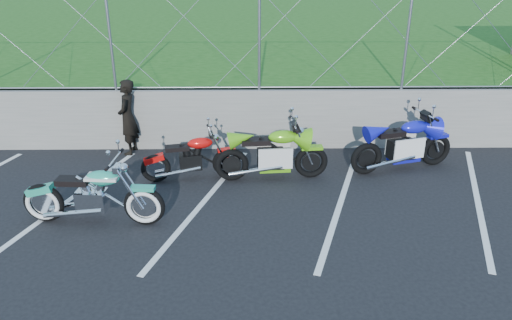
{
  "coord_description": "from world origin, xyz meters",
  "views": [
    {
      "loc": [
        0.81,
        -6.69,
        4.17
      ],
      "look_at": [
        0.91,
        1.3,
        0.65
      ],
      "focal_mm": 35.0,
      "sensor_mm": 36.0,
      "label": 1
    }
  ],
  "objects_px": {
    "sportbike_blue": "(404,146)",
    "person_standing": "(128,117)",
    "cruiser_turquoise": "(95,197)",
    "naked_orange": "(193,159)",
    "sportbike_green": "(273,156)"
  },
  "relations": [
    {
      "from": "sportbike_green",
      "to": "sportbike_blue",
      "type": "bearing_deg",
      "value": 4.57
    },
    {
      "from": "sportbike_green",
      "to": "sportbike_blue",
      "type": "xyz_separation_m",
      "value": [
        2.57,
        0.41,
        0.01
      ]
    },
    {
      "from": "naked_orange",
      "to": "sportbike_blue",
      "type": "height_order",
      "value": "sportbike_blue"
    },
    {
      "from": "cruiser_turquoise",
      "to": "sportbike_blue",
      "type": "distance_m",
      "value": 5.82
    },
    {
      "from": "naked_orange",
      "to": "person_standing",
      "type": "bearing_deg",
      "value": 127.43
    },
    {
      "from": "person_standing",
      "to": "sportbike_blue",
      "type": "bearing_deg",
      "value": 84.17
    },
    {
      "from": "sportbike_green",
      "to": "person_standing",
      "type": "relative_size",
      "value": 1.35
    },
    {
      "from": "cruiser_turquoise",
      "to": "naked_orange",
      "type": "bearing_deg",
      "value": 53.85
    },
    {
      "from": "naked_orange",
      "to": "sportbike_green",
      "type": "relative_size",
      "value": 0.87
    },
    {
      "from": "cruiser_turquoise",
      "to": "naked_orange",
      "type": "xyz_separation_m",
      "value": [
        1.38,
        1.62,
        -0.05
      ]
    },
    {
      "from": "cruiser_turquoise",
      "to": "sportbike_blue",
      "type": "height_order",
      "value": "cruiser_turquoise"
    },
    {
      "from": "cruiser_turquoise",
      "to": "naked_orange",
      "type": "height_order",
      "value": "cruiser_turquoise"
    },
    {
      "from": "sportbike_blue",
      "to": "person_standing",
      "type": "distance_m",
      "value": 5.64
    },
    {
      "from": "cruiser_turquoise",
      "to": "sportbike_green",
      "type": "distance_m",
      "value": 3.3
    },
    {
      "from": "naked_orange",
      "to": "cruiser_turquoise",
      "type": "bearing_deg",
      "value": -141.82
    }
  ]
}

